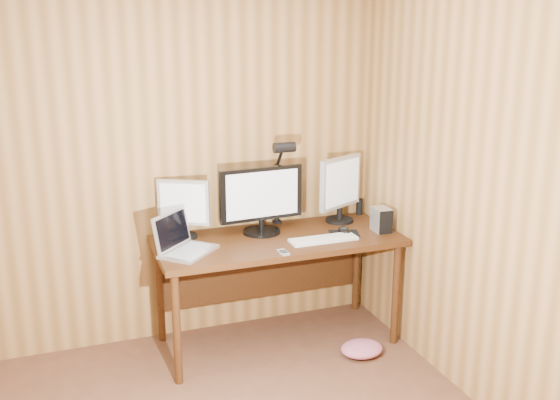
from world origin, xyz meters
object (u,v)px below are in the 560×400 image
laptop (182,242)px  monitor_left (184,207)px  desk (274,252)px  desk_lamp (281,171)px  hard_drive (381,220)px  monitor_right (340,187)px  speaker (359,207)px  monitor_center (261,199)px  mouse (344,230)px  keyboard (323,239)px  phone (283,252)px

laptop → monitor_left: bearing=29.3°
desk → desk_lamp: desk_lamp is taller
desk → hard_drive: size_ratio=9.84×
monitor_right → speaker: monitor_right is taller
monitor_center → hard_drive: 0.83m
desk → mouse: size_ratio=13.72×
monitor_right → desk_lamp: size_ratio=0.73×
monitor_left → keyboard: size_ratio=0.87×
monitor_center → monitor_left: size_ratio=1.49×
hard_drive → monitor_right: bearing=121.9°
desk → keyboard: keyboard is taller
keyboard → speaker: 0.68m
keyboard → phone: size_ratio=4.41×
monitor_center → hard_drive: bearing=-21.9°
monitor_center → desk_lamp: 0.25m
speaker → desk_lamp: (-0.65, -0.08, 0.34)m
monitor_right → hard_drive: monitor_right is taller
monitor_left → speaker: monitor_left is taller
laptop → speaker: bearing=-30.9°
monitor_left → monitor_right: bearing=27.3°
monitor_center → keyboard: size_ratio=1.29×
monitor_left → monitor_right: size_ratio=0.83×
monitor_left → phone: 0.74m
monitor_left → phone: bearing=-16.7°
mouse → desk_lamp: 0.59m
monitor_left → desk: bearing=14.8°
speaker → desk_lamp: bearing=-173.2°
monitor_center → monitor_left: 0.51m
keyboard → phone: keyboard is taller
monitor_left → hard_drive: monitor_left is taller
speaker → monitor_center: bearing=-168.1°
keyboard → desk: bearing=138.0°
mouse → hard_drive: size_ratio=0.72×
desk → phone: (-0.07, -0.37, 0.13)m
speaker → desk_lamp: size_ratio=0.18×
keyboard → monitor_center: bearing=137.7°
monitor_center → monitor_left: bearing=167.0°
keyboard → mouse: mouse is taller
desk_lamp → monitor_right: bearing=-24.9°
speaker → monitor_left: bearing=-175.8°
mouse → phone: bearing=-135.9°
monitor_left → laptop: 0.31m
monitor_center → laptop: 0.63m
laptop → desk_lamp: (0.75, 0.28, 0.34)m
desk → phone: 0.39m
keyboard → speaker: size_ratio=3.81×
monitor_right → laptop: size_ratio=1.09×
monitor_center → keyboard: monitor_center is taller
monitor_center → desk_lamp: desk_lamp is taller
monitor_right → laptop: 1.22m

